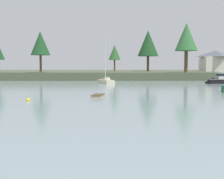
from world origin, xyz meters
TOP-DOWN VIEW (x-y plane):
  - far_shore_bank at (0.00, 94.97)m, footprint 228.66×51.97m
  - cruiser_black at (13.41, 57.37)m, footprint 7.83×3.00m
  - sailboat_cream at (-10.19, 58.01)m, footprint 3.50×6.74m
  - dinghy_sand at (-11.10, 29.84)m, footprint 1.64×2.92m
  - mooring_buoy_yellow at (-18.25, 25.99)m, footprint 0.45×0.45m
  - shore_tree_right at (-26.37, 71.93)m, footprint 4.77×4.77m
  - shore_tree_center_right at (-7.69, 87.09)m, footprint 3.56×3.56m
  - shore_tree_center at (9.71, 71.85)m, footprint 5.60×5.60m
  - shore_tree_center_left at (2.27, 87.57)m, footprint 6.21×6.21m
  - cottage_behind_trees at (22.45, 87.37)m, footprint 8.47×7.94m

SIDE VIEW (x-z plane):
  - mooring_buoy_yellow at x=-18.25m, z-range -0.17..0.33m
  - dinghy_sand at x=-11.10m, z-range -0.10..0.31m
  - sailboat_cream at x=-10.19m, z-range -4.64..5.07m
  - cruiser_black at x=13.41m, z-range -1.87..2.98m
  - far_shore_bank at x=0.00m, z-range 0.00..1.98m
  - cottage_behind_trees at x=22.45m, z-range 2.09..8.30m
  - shore_tree_center_right at x=-7.69m, z-range 3.61..11.33m
  - shore_tree_right at x=-26.37m, z-range 4.06..14.16m
  - shore_tree_center_left at x=2.27m, z-range 4.17..16.26m
  - shore_tree_center at x=9.71m, z-range 4.53..16.73m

